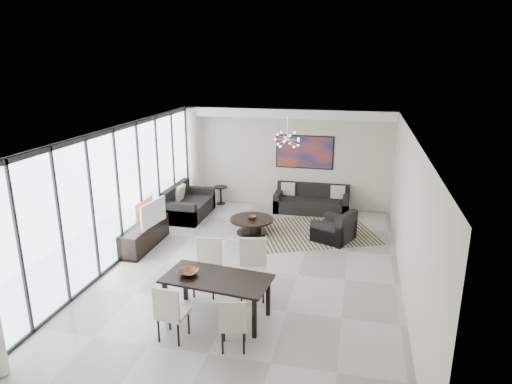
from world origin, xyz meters
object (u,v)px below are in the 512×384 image
(coffee_table, at_px, (252,225))
(tv_console, at_px, (144,236))
(sofa_main, at_px, (312,203))
(television, at_px, (149,213))
(dining_table, at_px, (217,282))

(coffee_table, distance_m, tv_console, 2.66)
(coffee_table, bearing_deg, sofa_main, 57.38)
(sofa_main, height_order, tv_console, sofa_main)
(television, bearing_deg, coffee_table, -50.63)
(sofa_main, distance_m, tv_console, 4.94)
(coffee_table, distance_m, dining_table, 3.95)
(coffee_table, relative_size, dining_table, 0.58)
(coffee_table, distance_m, television, 2.59)
(coffee_table, xyz_separation_m, dining_table, (0.33, -3.91, 0.44))
(coffee_table, xyz_separation_m, television, (-2.10, -1.37, 0.62))
(sofa_main, distance_m, television, 4.83)
(sofa_main, relative_size, television, 2.10)
(sofa_main, distance_m, dining_table, 6.03)
(tv_console, bearing_deg, coffee_table, 31.74)
(coffee_table, height_order, sofa_main, sofa_main)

